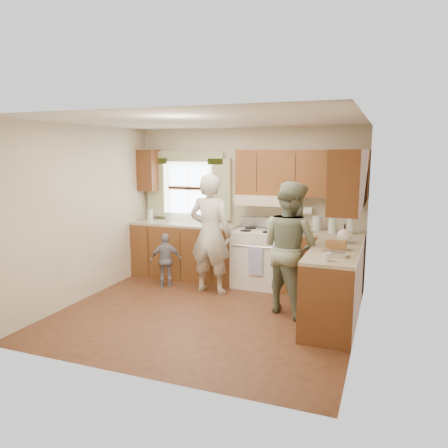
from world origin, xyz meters
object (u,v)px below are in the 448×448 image
at_px(woman_left, 210,234).
at_px(stove, 259,257).
at_px(child, 166,260).
at_px(woman_right, 290,248).

bearing_deg(woman_left, stove, -132.83).
height_order(woman_left, child, woman_left).
bearing_deg(stove, woman_right, -54.19).
distance_m(stove, woman_right, 1.26).
distance_m(woman_right, child, 2.13).
bearing_deg(child, woman_left, 152.96).
bearing_deg(woman_left, child, 2.39).
bearing_deg(woman_right, child, 18.76).
xyz_separation_m(stove, child, (-1.35, -0.59, -0.04)).
bearing_deg(child, stove, 176.37).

